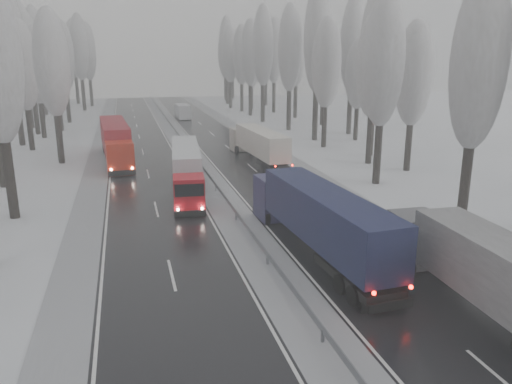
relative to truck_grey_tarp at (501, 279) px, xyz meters
name	(u,v)px	position (x,y,z in m)	size (l,w,h in m)	color
carriageway_right	(268,182)	(-2.29, 26.74, -2.21)	(7.50, 200.00, 0.03)	black
carriageway_left	(152,189)	(-12.79, 26.74, -2.21)	(7.50, 200.00, 0.03)	black
median_slush	(212,185)	(-7.54, 26.74, -2.21)	(3.00, 200.00, 0.04)	#A5A7AD
shoulder_right	(319,178)	(2.66, 26.74, -2.21)	(2.40, 200.00, 0.04)	#A5A7AD
shoulder_left	(92,193)	(-17.74, 26.74, -2.21)	(2.40, 200.00, 0.04)	#A5A7AD
median_guardrail	(212,179)	(-7.54, 26.72, -1.63)	(0.12, 200.00, 0.76)	slate
tree_16	(479,64)	(7.50, 12.41, 8.44)	(3.60, 3.60, 16.53)	black
tree_18	(384,61)	(6.97, 23.77, 8.47)	(3.60, 3.60, 16.58)	black
tree_19	(414,74)	(12.48, 27.77, 7.19)	(3.60, 3.60, 14.57)	black
tree_20	(374,66)	(10.36, 31.90, 7.92)	(3.60, 3.60, 15.71)	black
tree_21	(376,48)	(12.59, 35.90, 9.77)	(3.60, 3.60, 18.62)	black
tree_22	(326,63)	(9.48, 42.34, 8.01)	(3.60, 3.60, 15.86)	black
tree_23	(359,74)	(15.77, 46.34, 6.54)	(3.60, 3.60, 13.55)	black
tree_24	(317,39)	(10.36, 47.76, 10.96)	(3.60, 3.60, 20.49)	black
tree_25	(353,46)	(17.27, 51.76, 10.29)	(3.60, 3.60, 19.44)	black
tree_26	(290,49)	(10.03, 58.01, 9.88)	(3.60, 3.60, 18.78)	black
tree_27	(324,54)	(17.18, 62.01, 9.13)	(3.60, 3.60, 17.62)	black
tree_28	(263,47)	(8.80, 68.69, 10.41)	(3.60, 3.60, 19.62)	black
tree_29	(296,53)	(16.17, 72.69, 9.45)	(3.60, 3.60, 18.11)	black
tree_30	(250,54)	(9.03, 78.44, 9.29)	(3.60, 3.60, 17.86)	black
tree_31	(274,51)	(14.94, 82.44, 9.75)	(3.60, 3.60, 18.58)	black
tree_32	(241,56)	(9.09, 85.95, 8.95)	(3.60, 3.60, 17.33)	black
tree_33	(252,65)	(12.23, 89.95, 7.03)	(3.60, 3.60, 14.33)	black
tree_34	(230,55)	(8.19, 93.06, 9.14)	(3.60, 3.60, 17.63)	black
tree_35	(266,53)	(17.41, 97.06, 9.54)	(3.60, 3.60, 18.25)	black
tree_36	(227,47)	(9.50, 102.90, 10.79)	(3.60, 3.60, 20.23)	black
tree_37	(251,58)	(16.48, 106.90, 8.34)	(3.60, 3.60, 16.37)	black
tree_38	(225,54)	(11.19, 113.46, 9.36)	(3.60, 3.60, 17.97)	black
tree_39	(232,58)	(14.01, 117.46, 8.22)	(3.60, 3.60, 16.19)	black
tree_62	(52,64)	(-21.48, 40.47, 8.13)	(3.60, 3.60, 16.04)	black
tree_64	(22,66)	(-25.80, 49.45, 7.73)	(3.60, 3.60, 15.42)	black
tree_65	(10,44)	(-27.59, 53.45, 10.32)	(3.60, 3.60, 19.48)	black
tree_66	(36,66)	(-25.70, 59.09, 7.61)	(3.60, 3.60, 15.23)	black
tree_67	(29,57)	(-27.08, 63.09, 8.80)	(3.60, 3.60, 17.09)	black
tree_68	(54,58)	(-24.12, 65.85, 8.52)	(3.60, 3.60, 16.65)	black
tree_69	(22,47)	(-28.96, 69.85, 10.23)	(3.60, 3.60, 19.35)	black
tree_70	(63,56)	(-23.86, 75.93, 8.80)	(3.60, 3.60, 17.09)	black
tree_71	(35,47)	(-28.62, 79.93, 10.40)	(3.60, 3.60, 19.61)	black
tree_72	(54,63)	(-26.47, 85.27, 7.53)	(3.60, 3.60, 15.11)	black
tree_73	(40,56)	(-29.35, 89.27, 8.88)	(3.60, 3.60, 17.22)	black
tree_74	(79,48)	(-22.61, 96.07, 10.45)	(3.60, 3.60, 19.68)	black
tree_75	(35,51)	(-31.74, 100.07, 9.76)	(3.60, 3.60, 18.60)	black
tree_76	(88,52)	(-21.59, 105.46, 9.73)	(3.60, 3.60, 18.55)	black
tree_77	(64,64)	(-27.20, 109.46, 7.03)	(3.60, 3.60, 14.32)	black
tree_78	(73,49)	(-25.10, 112.05, 10.36)	(3.60, 3.60, 19.55)	black
tree_79	(63,56)	(-27.87, 116.05, 8.78)	(3.60, 3.60, 17.07)	black
truck_grey_tarp	(501,279)	(0.00, 0.00, 0.00)	(2.87, 14.95, 3.82)	#4E4E53
truck_blue_box	(317,216)	(-4.37, 9.55, 0.12)	(3.49, 15.78, 4.02)	#1C1A43
truck_cream_box	(258,143)	(-0.93, 35.44, -0.11)	(3.02, 14.24, 3.63)	beige
box_truck_distant	(183,111)	(-4.27, 76.38, -0.90)	(2.29, 7.03, 2.61)	#B5B7BD
truck_red_white	(186,166)	(-9.83, 25.79, -0.11)	(3.58, 14.29, 3.63)	red
truck_red_red	(115,139)	(-15.74, 39.86, 0.20)	(3.62, 16.34, 4.16)	red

